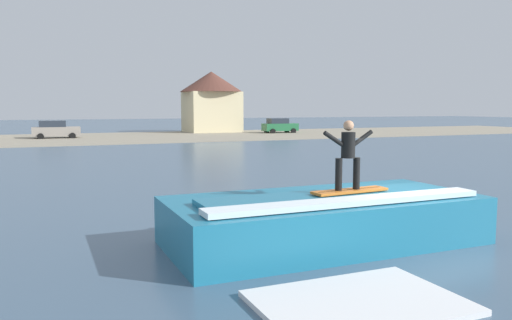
{
  "coord_description": "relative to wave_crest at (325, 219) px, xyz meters",
  "views": [
    {
      "loc": [
        -7.93,
        -9.77,
        3.21
      ],
      "look_at": [
        -1.86,
        4.49,
        1.58
      ],
      "focal_mm": 35.36,
      "sensor_mm": 36.0,
      "label": 1
    }
  ],
  "objects": [
    {
      "name": "ground_plane",
      "position": [
        1.86,
        -0.33,
        -0.59
      ],
      "size": [
        260.0,
        260.0,
        0.0
      ],
      "primitive_type": "plane",
      "color": "#415970"
    },
    {
      "name": "wave_crest",
      "position": [
        0.0,
        0.0,
        0.0
      ],
      "size": [
        7.35,
        3.34,
        1.25
      ],
      "color": "teal",
      "rests_on": "ground_plane"
    },
    {
      "name": "surfboard",
      "position": [
        0.47,
        -0.33,
        0.69
      ],
      "size": [
        1.96,
        0.59,
        0.06
      ],
      "color": "orange",
      "rests_on": "wave_crest"
    },
    {
      "name": "surfer",
      "position": [
        0.39,
        -0.34,
        1.62
      ],
      "size": [
        1.31,
        0.32,
        1.6
      ],
      "color": "black",
      "rests_on": "surfboard"
    },
    {
      "name": "shoreline_bank",
      "position": [
        1.86,
        43.94,
        -0.54
      ],
      "size": [
        120.0,
        19.51,
        0.09
      ],
      "color": "gray",
      "rests_on": "ground_plane"
    },
    {
      "name": "car_near_shore",
      "position": [
        -4.81,
        44.8,
        0.36
      ],
      "size": [
        4.56,
        2.22,
        1.86
      ],
      "color": "gray",
      "rests_on": "ground_plane"
    },
    {
      "name": "car_far_shore",
      "position": [
        20.71,
        45.47,
        0.36
      ],
      "size": [
        4.28,
        2.03,
        1.86
      ],
      "color": "#23663D",
      "rests_on": "ground_plane"
    },
    {
      "name": "house_gabled_white",
      "position": [
        13.9,
        51.21,
        3.72
      ],
      "size": [
        7.94,
        7.94,
        7.67
      ],
      "color": "beige",
      "rests_on": "ground_plane"
    },
    {
      "name": "whitewater_patch",
      "position": [
        -1.44,
        -3.49,
        -0.54
      ],
      "size": [
        3.3,
        2.31,
        0.1
      ],
      "color": "white",
      "rests_on": "ground_plane"
    }
  ]
}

